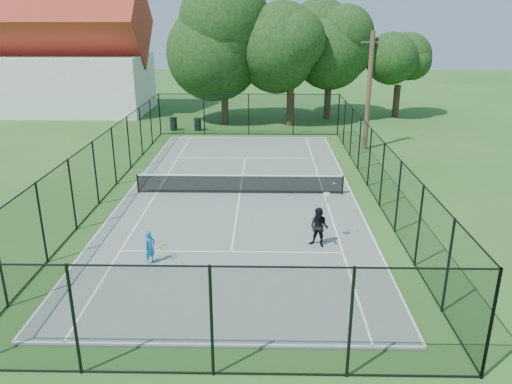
{
  "coord_description": "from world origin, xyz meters",
  "views": [
    {
      "loc": [
        1.24,
        -22.97,
        8.29
      ],
      "look_at": [
        0.85,
        -3.0,
        1.2
      ],
      "focal_mm": 35.0,
      "sensor_mm": 36.0,
      "label": 1
    }
  ],
  "objects_px": {
    "tennis_net": "(240,183)",
    "player_black": "(319,227)",
    "player_blue": "(150,247)",
    "utility_pole": "(369,91)",
    "trash_bin_left": "(173,124)",
    "trash_bin_right": "(198,124)"
  },
  "relations": [
    {
      "from": "tennis_net",
      "to": "trash_bin_left",
      "type": "bearing_deg",
      "value": 111.96
    },
    {
      "from": "tennis_net",
      "to": "trash_bin_right",
      "type": "relative_size",
      "value": 10.74
    },
    {
      "from": "player_blue",
      "to": "player_black",
      "type": "xyz_separation_m",
      "value": [
        6.02,
        1.49,
        0.16
      ]
    },
    {
      "from": "utility_pole",
      "to": "trash_bin_right",
      "type": "bearing_deg",
      "value": 155.24
    },
    {
      "from": "trash_bin_left",
      "to": "player_black",
      "type": "relative_size",
      "value": 0.42
    },
    {
      "from": "trash_bin_left",
      "to": "player_blue",
      "type": "xyz_separation_m",
      "value": [
        3.01,
        -21.66,
        0.16
      ]
    },
    {
      "from": "trash_bin_right",
      "to": "player_black",
      "type": "bearing_deg",
      "value": -70.42
    },
    {
      "from": "tennis_net",
      "to": "trash_bin_left",
      "type": "distance_m",
      "value": 15.45
    },
    {
      "from": "utility_pole",
      "to": "trash_bin_left",
      "type": "bearing_deg",
      "value": 158.5
    },
    {
      "from": "trash_bin_right",
      "to": "player_black",
      "type": "relative_size",
      "value": 0.39
    },
    {
      "from": "trash_bin_left",
      "to": "player_black",
      "type": "xyz_separation_m",
      "value": [
        9.04,
        -20.17,
        0.31
      ]
    },
    {
      "from": "player_blue",
      "to": "utility_pole",
      "type": "bearing_deg",
      "value": 57.22
    },
    {
      "from": "player_black",
      "to": "player_blue",
      "type": "bearing_deg",
      "value": -166.13
    },
    {
      "from": "tennis_net",
      "to": "player_black",
      "type": "bearing_deg",
      "value": -60.85
    },
    {
      "from": "utility_pole",
      "to": "player_black",
      "type": "distance_m",
      "value": 15.78
    },
    {
      "from": "tennis_net",
      "to": "trash_bin_right",
      "type": "bearing_deg",
      "value": 105.31
    },
    {
      "from": "tennis_net",
      "to": "trash_bin_left",
      "type": "height_order",
      "value": "trash_bin_left"
    },
    {
      "from": "trash_bin_right",
      "to": "utility_pole",
      "type": "xyz_separation_m",
      "value": [
        11.69,
        -5.39,
        3.29
      ]
    },
    {
      "from": "utility_pole",
      "to": "player_blue",
      "type": "relative_size",
      "value": 6.07
    },
    {
      "from": "trash_bin_right",
      "to": "utility_pole",
      "type": "bearing_deg",
      "value": -24.76
    },
    {
      "from": "player_blue",
      "to": "player_black",
      "type": "relative_size",
      "value": 0.51
    },
    {
      "from": "tennis_net",
      "to": "player_black",
      "type": "relative_size",
      "value": 4.19
    }
  ]
}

